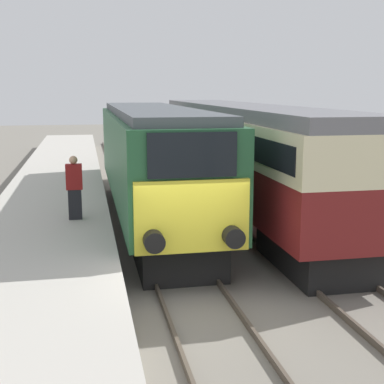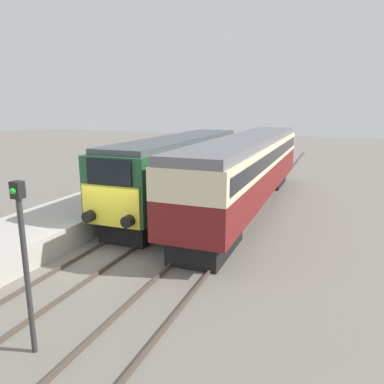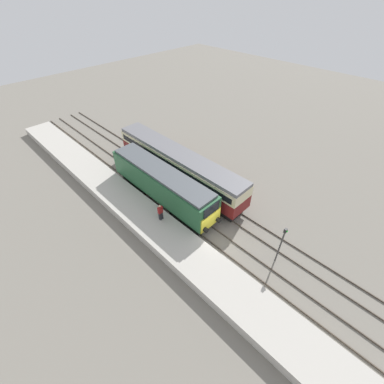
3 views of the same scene
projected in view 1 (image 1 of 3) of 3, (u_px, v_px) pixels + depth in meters
name	position (u px, v px, depth m)	size (l,w,h in m)	color
ground_plane	(200.00, 312.00, 10.83)	(120.00, 120.00, 0.00)	slate
platform_left	(53.00, 210.00, 17.81)	(3.50, 50.00, 0.92)	#B7B2A8
rails_near_track	(164.00, 241.00, 15.63)	(1.51, 60.00, 0.14)	#4C4238
rails_far_track	(275.00, 235.00, 16.29)	(1.50, 60.00, 0.14)	#4C4238
locomotive	(153.00, 160.00, 17.58)	(2.70, 13.63, 3.86)	black
passenger_carriage	(241.00, 147.00, 19.46)	(2.75, 17.70, 3.89)	black
person_on_platform	(74.00, 188.00, 14.57)	(0.44, 0.26, 1.75)	black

